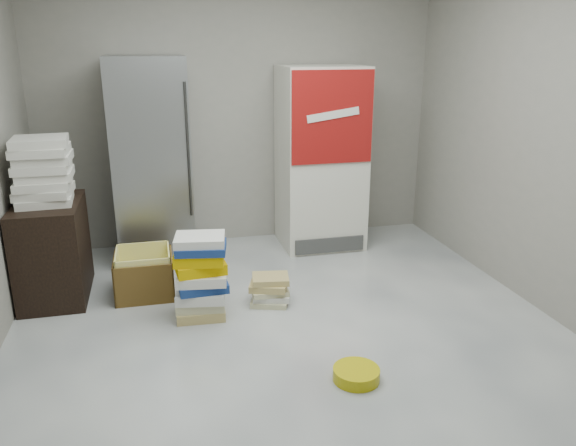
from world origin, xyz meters
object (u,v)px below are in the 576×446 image
(steel_fridge, at_px, (152,161))
(wood_shelf, at_px, (53,250))
(coke_cooler, at_px, (321,158))
(cardboard_box, at_px, (144,276))
(phonebook_stack_main, at_px, (201,277))

(steel_fridge, height_order, wood_shelf, steel_fridge)
(steel_fridge, distance_m, coke_cooler, 1.65)
(steel_fridge, distance_m, wood_shelf, 1.23)
(steel_fridge, height_order, cardboard_box, steel_fridge)
(wood_shelf, xyz_separation_m, phonebook_stack_main, (1.13, -0.66, -0.07))
(steel_fridge, xyz_separation_m, cardboard_box, (-0.12, -0.87, -0.79))
(phonebook_stack_main, bearing_deg, wood_shelf, 153.07)
(wood_shelf, xyz_separation_m, cardboard_box, (0.71, -0.14, -0.24))
(coke_cooler, relative_size, phonebook_stack_main, 2.75)
(wood_shelf, height_order, cardboard_box, wood_shelf)
(coke_cooler, xyz_separation_m, wood_shelf, (-2.48, -0.72, -0.50))
(steel_fridge, relative_size, cardboard_box, 4.01)
(steel_fridge, relative_size, phonebook_stack_main, 2.90)
(steel_fridge, distance_m, cardboard_box, 1.18)
(steel_fridge, distance_m, phonebook_stack_main, 1.55)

